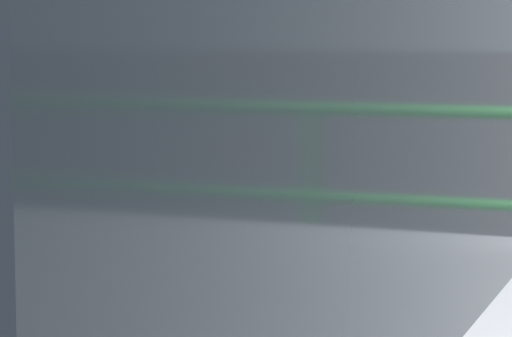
{
  "coord_description": "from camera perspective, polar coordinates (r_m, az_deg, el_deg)",
  "views": [
    {
      "loc": [
        1.51,
        -2.56,
        1.49
      ],
      "look_at": [
        0.25,
        0.61,
        1.09
      ],
      "focal_mm": 84.45,
      "sensor_mm": 36.0,
      "label": 1
    }
  ],
  "objects": [
    {
      "name": "background_railing",
      "position": [
        5.9,
        6.67,
        0.28
      ],
      "size": [
        24.06,
        0.06,
        1.0
      ],
      "color": "#2D7A38",
      "rests_on": "sidewalk_curb"
    },
    {
      "name": "parking_meter",
      "position": [
        3.35,
        -5.46,
        2.84
      ],
      "size": [
        0.18,
        0.19,
        1.56
      ],
      "rotation": [
        0.0,
        0.0,
        3.22
      ],
      "color": "slate",
      "rests_on": "sidewalk_curb"
    },
    {
      "name": "pedestrian_at_meter",
      "position": [
        3.29,
        5.28,
        0.88
      ],
      "size": [
        0.64,
        0.55,
        1.79
      ],
      "rotation": [
        0.0,
        0.0,
        -2.91
      ],
      "color": "black",
      "rests_on": "sidewalk_curb"
    }
  ]
}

